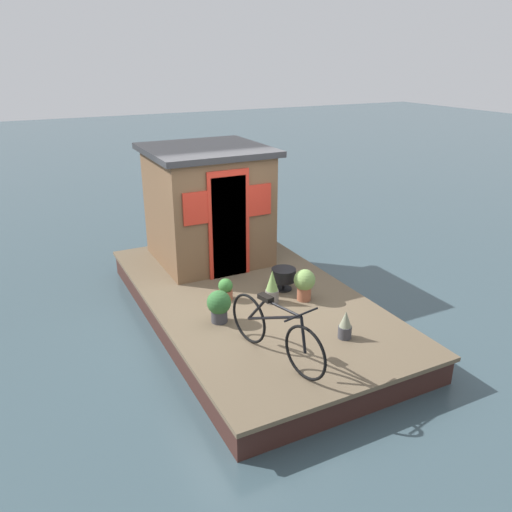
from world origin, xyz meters
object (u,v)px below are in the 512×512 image
(charcoal_grill, at_px, (284,275))
(potted_plant_succulent, at_px, (272,287))
(houseboat_cabin, at_px, (208,204))
(potted_plant_mint, at_px, (345,325))
(potted_plant_thyme, at_px, (304,283))
(bicycle, at_px, (275,332))
(potted_plant_geranium, at_px, (219,305))
(potted_plant_basil, at_px, (226,289))

(charcoal_grill, bearing_deg, potted_plant_succulent, 129.93)
(houseboat_cabin, bearing_deg, potted_plant_mint, -171.43)
(potted_plant_thyme, distance_m, charcoal_grill, 0.48)
(bicycle, distance_m, potted_plant_geranium, 1.19)
(potted_plant_geranium, distance_m, potted_plant_basil, 0.71)
(potted_plant_succulent, distance_m, potted_plant_mint, 1.40)
(potted_plant_mint, bearing_deg, potted_plant_succulent, 14.87)
(potted_plant_succulent, bearing_deg, houseboat_cabin, 4.40)
(bicycle, bearing_deg, potted_plant_basil, -3.71)
(potted_plant_basil, height_order, potted_plant_thyme, potted_plant_thyme)
(potted_plant_succulent, distance_m, charcoal_grill, 0.49)
(bicycle, bearing_deg, houseboat_cabin, -8.82)
(charcoal_grill, bearing_deg, potted_plant_geranium, 111.44)
(charcoal_grill, bearing_deg, potted_plant_basil, 85.04)
(potted_plant_geranium, bearing_deg, houseboat_cabin, -18.79)
(potted_plant_succulent, bearing_deg, potted_plant_thyme, -107.59)
(potted_plant_succulent, relative_size, charcoal_grill, 1.34)
(potted_plant_geranium, height_order, potted_plant_succulent, potted_plant_succulent)
(potted_plant_thyme, relative_size, charcoal_grill, 1.26)
(bicycle, relative_size, charcoal_grill, 4.31)
(potted_plant_geranium, distance_m, potted_plant_succulent, 0.96)
(bicycle, relative_size, potted_plant_geranium, 3.58)
(houseboat_cabin, relative_size, potted_plant_mint, 5.21)
(potted_plant_geranium, bearing_deg, bicycle, -168.11)
(bicycle, xyz_separation_m, potted_plant_basil, (1.77, -0.11, -0.20))
(potted_plant_geranium, relative_size, potted_plant_succulent, 0.90)
(potted_plant_geranium, height_order, charcoal_grill, potted_plant_geranium)
(potted_plant_succulent, bearing_deg, bicycle, 152.92)
(houseboat_cabin, bearing_deg, potted_plant_thyme, -164.22)
(potted_plant_succulent, xyz_separation_m, potted_plant_basil, (0.40, 0.58, -0.08))
(houseboat_cabin, height_order, potted_plant_thyme, houseboat_cabin)
(houseboat_cabin, height_order, potted_plant_basil, houseboat_cabin)
(houseboat_cabin, bearing_deg, charcoal_grill, -163.14)
(potted_plant_basil, distance_m, potted_plant_thyme, 1.20)
(bicycle, distance_m, potted_plant_basil, 1.78)
(potted_plant_thyme, xyz_separation_m, charcoal_grill, (0.47, 0.10, -0.04))
(houseboat_cabin, xyz_separation_m, charcoal_grill, (-1.78, -0.54, -0.78))
(houseboat_cabin, distance_m, potted_plant_basil, 1.94)
(potted_plant_thyme, bearing_deg, charcoal_grill, 11.56)
(potted_plant_geranium, xyz_separation_m, potted_plant_thyme, (0.05, -1.42, 0.02))
(houseboat_cabin, relative_size, potted_plant_basil, 5.99)
(houseboat_cabin, relative_size, potted_plant_geranium, 4.33)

